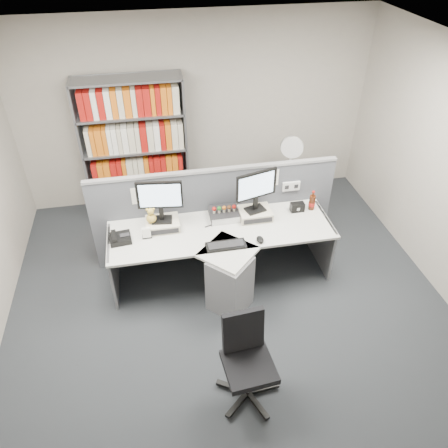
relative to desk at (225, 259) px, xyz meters
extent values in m
plane|color=#2D3135|center=(0.00, -0.60, -0.46)|extent=(5.50, 5.50, 0.00)
cube|color=#ADA69B|center=(0.00, 2.15, 0.89)|extent=(5.00, 0.04, 2.70)
cube|color=white|center=(0.00, -0.60, 2.24)|extent=(5.00, 5.50, 0.04)
cube|color=#52555D|center=(0.00, 0.65, 0.17)|extent=(3.00, 0.05, 1.25)
cube|color=#A3A3A8|center=(0.00, 0.65, 0.80)|extent=(3.00, 0.07, 0.03)
cube|color=white|center=(0.95, 0.62, 0.49)|extent=(0.22, 0.04, 0.12)
cube|color=white|center=(-0.90, 0.63, 0.59)|extent=(0.16, 0.00, 0.22)
cube|color=white|center=(-0.50, 0.63, 0.59)|extent=(0.16, 0.00, 0.22)
cube|color=white|center=(0.70, 0.63, 0.59)|extent=(0.16, 0.00, 0.22)
cube|color=silver|center=(0.00, 0.22, 0.25)|extent=(2.60, 0.80, 0.03)
cube|color=silver|center=(0.00, -0.18, 0.25)|extent=(0.74, 0.74, 0.03)
cube|color=slate|center=(0.00, -0.30, -0.11)|extent=(0.57, 0.57, 0.69)
cube|color=slate|center=(-1.28, 0.22, -0.10)|extent=(0.03, 0.70, 0.72)
cube|color=slate|center=(1.28, 0.22, -0.10)|extent=(0.03, 0.70, 0.72)
cube|color=slate|center=(0.00, 0.58, -0.11)|extent=(2.50, 0.02, 0.45)
cube|color=beige|center=(-0.66, 0.38, 0.31)|extent=(0.38, 0.30, 0.10)
cube|color=black|center=(-0.66, 0.23, 0.31)|extent=(0.34, 0.01, 0.06)
cube|color=beige|center=(0.44, 0.38, 0.31)|extent=(0.38, 0.30, 0.10)
cube|color=black|center=(0.44, 0.23, 0.31)|extent=(0.34, 0.01, 0.06)
cube|color=black|center=(-0.66, 0.38, 0.37)|extent=(0.24, 0.19, 0.02)
cube|color=black|center=(-0.66, 0.38, 0.47)|extent=(0.05, 0.04, 0.18)
cube|color=black|center=(-0.66, 0.38, 0.71)|extent=(0.51, 0.10, 0.34)
cube|color=#C2E0FF|center=(-0.66, 0.37, 0.71)|extent=(0.45, 0.06, 0.28)
cube|color=black|center=(0.44, 0.38, 0.37)|extent=(0.26, 0.22, 0.02)
cube|color=black|center=(0.44, 0.38, 0.47)|extent=(0.06, 0.04, 0.18)
cube|color=black|center=(0.44, 0.38, 0.71)|extent=(0.50, 0.17, 0.34)
cube|color=#C2E0FF|center=(0.43, 0.37, 0.71)|extent=(0.44, 0.13, 0.28)
cube|color=black|center=(0.07, 0.45, 0.31)|extent=(0.34, 0.30, 0.09)
cube|color=silver|center=(0.07, 0.30, 0.31)|extent=(0.34, 0.01, 0.08)
cylinder|color=beige|center=(-0.05, 0.43, 0.37)|extent=(0.03, 0.03, 0.03)
sphere|color=#A5140F|center=(-0.05, 0.43, 0.41)|extent=(0.05, 0.05, 0.05)
cylinder|color=beige|center=(0.01, 0.43, 0.37)|extent=(0.03, 0.03, 0.03)
sphere|color=#19721E|center=(0.01, 0.43, 0.41)|extent=(0.05, 0.05, 0.05)
cylinder|color=beige|center=(0.07, 0.43, 0.37)|extent=(0.03, 0.03, 0.03)
sphere|color=orange|center=(0.07, 0.43, 0.41)|extent=(0.05, 0.05, 0.05)
cylinder|color=beige|center=(0.13, 0.43, 0.37)|extent=(0.03, 0.03, 0.03)
sphere|color=#593319|center=(0.13, 0.43, 0.41)|extent=(0.05, 0.05, 0.05)
cylinder|color=beige|center=(0.19, 0.43, 0.37)|extent=(0.03, 0.03, 0.03)
sphere|color=#A5140F|center=(0.19, 0.43, 0.41)|extent=(0.05, 0.05, 0.05)
cube|color=black|center=(-0.01, -0.09, 0.28)|extent=(0.44, 0.17, 0.02)
cube|color=black|center=(-0.01, -0.09, 0.29)|extent=(0.39, 0.12, 0.01)
ellipsoid|color=black|center=(0.38, -0.07, 0.29)|extent=(0.08, 0.13, 0.05)
cube|color=black|center=(-1.14, 0.23, 0.30)|extent=(0.25, 0.23, 0.06)
cube|color=black|center=(-1.21, 0.22, 0.35)|extent=(0.07, 0.19, 0.04)
cube|color=black|center=(-1.09, 0.23, 0.33)|extent=(0.11, 0.07, 0.01)
cube|color=black|center=(-0.85, 0.24, 0.27)|extent=(0.11, 0.06, 0.02)
cube|color=white|center=(-0.85, 0.21, 0.34)|extent=(0.10, 0.04, 0.11)
cube|color=white|center=(-0.85, 0.26, 0.34)|extent=(0.10, 0.04, 0.11)
sphere|color=gold|center=(-0.78, 0.37, 0.42)|extent=(0.11, 0.11, 0.11)
sphere|color=gold|center=(-0.78, 0.37, 0.52)|extent=(0.08, 0.08, 0.08)
sphere|color=gold|center=(-0.82, 0.37, 0.55)|extent=(0.03, 0.03, 0.03)
sphere|color=gold|center=(-0.74, 0.37, 0.55)|extent=(0.03, 0.03, 0.03)
cube|color=black|center=(0.98, 0.41, 0.32)|extent=(0.17, 0.09, 0.11)
cylinder|color=#3F190A|center=(1.16, 0.42, 0.36)|extent=(0.07, 0.07, 0.19)
cylinder|color=#A5140F|center=(1.16, 0.42, 0.34)|extent=(0.08, 0.08, 0.05)
cylinder|color=#3F190A|center=(1.16, 0.42, 0.48)|extent=(0.03, 0.03, 0.05)
cylinder|color=#A5140F|center=(1.16, 0.42, 0.51)|extent=(0.03, 0.03, 0.01)
cube|color=slate|center=(-1.59, 1.85, 0.54)|extent=(0.03, 0.40, 2.00)
cube|color=slate|center=(-0.21, 1.85, 0.54)|extent=(0.03, 0.40, 2.00)
cube|color=slate|center=(-0.90, 2.04, 0.54)|extent=(1.40, 0.02, 2.00)
cube|color=slate|center=(-0.90, 1.85, -0.44)|extent=(1.38, 0.40, 0.03)
cube|color=slate|center=(-0.90, 1.85, 0.06)|extent=(1.38, 0.40, 0.03)
cube|color=slate|center=(-0.90, 1.85, 0.56)|extent=(1.38, 0.40, 0.03)
cube|color=slate|center=(-0.90, 1.85, 1.06)|extent=(1.38, 0.40, 0.03)
cube|color=slate|center=(-0.90, 1.85, 1.52)|extent=(1.38, 0.40, 0.03)
cube|color=#A5140F|center=(-0.90, 1.82, -0.24)|extent=(1.24, 0.28, 0.36)
cube|color=orange|center=(-0.90, 1.82, 0.26)|extent=(1.24, 0.28, 0.36)
cube|color=beige|center=(-0.90, 1.82, 0.76)|extent=(1.24, 0.28, 0.36)
cube|color=white|center=(-0.90, 1.82, 1.26)|extent=(1.24, 0.28, 0.36)
cube|color=slate|center=(1.20, 1.40, -0.11)|extent=(0.45, 0.60, 0.70)
cube|color=black|center=(1.20, 1.10, 0.06)|extent=(0.40, 0.02, 0.28)
cube|color=black|center=(1.20, 1.10, -0.26)|extent=(0.40, 0.02, 0.28)
cylinder|color=white|center=(1.20, 1.40, 0.26)|extent=(0.18, 0.18, 0.03)
cylinder|color=white|center=(1.20, 1.40, 0.37)|extent=(0.03, 0.03, 0.18)
cylinder|color=white|center=(1.20, 1.39, 0.61)|extent=(0.30, 0.17, 0.31)
cylinder|color=silver|center=(1.20, 1.41, 0.61)|extent=(0.30, 0.16, 0.31)
cylinder|color=silver|center=(-0.06, -1.45, -0.22)|extent=(0.05, 0.05, 0.38)
cube|color=black|center=(-0.06, -1.45, -0.01)|extent=(0.47, 0.47, 0.07)
cube|color=black|center=(-0.08, -1.25, 0.26)|extent=(0.39, 0.13, 0.44)
cube|color=black|center=(0.11, -1.43, -0.41)|extent=(0.29, 0.07, 0.04)
cylinder|color=black|center=(0.22, -1.42, -0.43)|extent=(0.05, 0.05, 0.03)
cube|color=black|center=(-0.02, -1.28, -0.41)|extent=(0.11, 0.29, 0.04)
cylinder|color=black|center=(0.00, -1.17, -0.43)|extent=(0.05, 0.05, 0.03)
cube|color=black|center=(-0.21, -1.36, -0.41)|extent=(0.27, 0.19, 0.04)
cylinder|color=black|center=(-0.31, -1.30, -0.43)|extent=(0.05, 0.05, 0.03)
cube|color=black|center=(-0.19, -1.56, -0.41)|extent=(0.25, 0.22, 0.04)
cylinder|color=black|center=(-0.28, -1.63, -0.43)|extent=(0.05, 0.05, 0.03)
cube|color=black|center=(0.00, -1.60, -0.41)|extent=(0.15, 0.28, 0.04)
cylinder|color=black|center=(0.05, -1.71, -0.43)|extent=(0.05, 0.05, 0.03)
camera|label=1|loc=(-0.72, -3.67, 3.33)|focal=34.73mm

